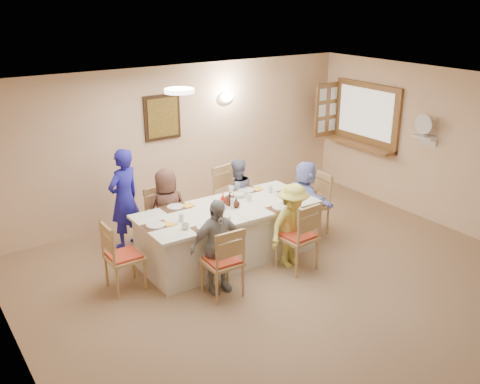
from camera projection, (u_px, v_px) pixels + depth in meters
ground at (317, 302)px, 6.55m from camera, size 7.00×7.00×0.00m
room_walls at (324, 186)px, 6.02m from camera, size 7.00×7.00×7.00m
wall_picture at (162, 117)px, 8.49m from camera, size 0.62×0.05×0.72m
wall_sconce at (227, 97)px, 9.03m from camera, size 0.26×0.09×0.18m
ceiling_light at (179, 91)px, 6.33m from camera, size 0.36×0.36×0.05m
serving_hatch at (366, 115)px, 9.57m from camera, size 0.06×1.50×1.15m
hatch_sill at (359, 144)px, 9.69m from camera, size 0.30×1.50×0.05m
shutter_door at (327, 110)px, 10.03m from camera, size 0.55×0.04×1.00m
fan_shelf at (425, 137)px, 8.52m from camera, size 0.22×0.36×0.03m
desk_fan at (425, 128)px, 8.45m from camera, size 0.30×0.30×0.28m
dining_table at (228, 233)px, 7.54m from camera, size 2.54×1.08×0.76m
chair_back_left at (164, 219)px, 7.82m from camera, size 0.50×0.50×0.91m
chair_back_right at (232, 199)px, 8.43m from camera, size 0.58×0.58×1.02m
chair_front_left at (222, 260)px, 6.57m from camera, size 0.46×0.46×0.94m
chair_front_right at (297, 235)px, 7.19m from camera, size 0.51×0.51×0.99m
chair_left_end at (124, 255)px, 6.70m from camera, size 0.45×0.45×0.94m
chair_right_end at (312, 204)px, 8.32m from camera, size 0.51×0.51×0.96m
diner_back_left at (167, 211)px, 7.67m from camera, size 0.68×0.50×1.25m
diner_back_right at (237, 196)px, 8.31m from camera, size 0.63×0.51×1.19m
diner_front_left at (217, 246)px, 6.62m from camera, size 0.76×0.39×1.23m
diner_front_right at (292, 226)px, 7.25m from camera, size 0.90×0.67×1.19m
diner_right_end at (306, 198)px, 8.21m from camera, size 1.24×0.76×1.19m
caregiver at (124, 199)px, 7.76m from camera, size 0.79×0.73×1.51m
placemat_fl at (206, 228)px, 6.77m from camera, size 0.34×0.25×0.01m
plate_fl at (206, 227)px, 6.76m from camera, size 0.24×0.24×0.01m
napkin_fl at (220, 226)px, 6.82m from camera, size 0.14×0.14×0.01m
placemat_fr at (281, 208)px, 7.40m from camera, size 0.35×0.26×0.01m
plate_fr at (281, 207)px, 7.39m from camera, size 0.24×0.24×0.01m
napkin_fr at (293, 206)px, 7.45m from camera, size 0.14×0.14×0.01m
placemat_bl at (175, 207)px, 7.42m from camera, size 0.38×0.28×0.01m
plate_bl at (175, 207)px, 7.42m from camera, size 0.23×0.23×0.01m
napkin_bl at (188, 205)px, 7.47m from camera, size 0.15×0.15×0.01m
placemat_br at (246, 191)px, 8.05m from camera, size 0.36×0.27×0.01m
plate_br at (246, 190)px, 8.04m from camera, size 0.24×0.24×0.01m
napkin_br at (258, 189)px, 8.10m from camera, size 0.14×0.14×0.01m
placemat_le at (156, 226)px, 6.83m from camera, size 0.33×0.25×0.01m
plate_le at (156, 225)px, 6.83m from camera, size 0.24×0.24×0.02m
napkin_le at (170, 223)px, 6.88m from camera, size 0.15×0.15×0.01m
placemat_re at (291, 192)px, 7.99m from camera, size 0.36×0.27×0.01m
plate_re at (291, 191)px, 7.99m from camera, size 0.24×0.24×0.02m
napkin_re at (302, 190)px, 8.05m from camera, size 0.14×0.14×0.01m
teacup_a at (185, 226)px, 6.73m from camera, size 0.16×0.16×0.08m
teacup_b at (231, 189)px, 7.98m from camera, size 0.14×0.14×0.09m
bowl_a at (223, 216)px, 7.06m from camera, size 0.23×0.23×0.05m
bowl_b at (239, 195)px, 7.80m from camera, size 0.30×0.30×0.06m
condiment_ketchup at (223, 201)px, 7.36m from camera, size 0.14×0.14×0.22m
condiment_brown at (230, 198)px, 7.47m from camera, size 0.11×0.11×0.20m
condiment_malt at (236, 203)px, 7.40m from camera, size 0.14×0.14×0.13m
drinking_glass at (217, 205)px, 7.35m from camera, size 0.06×0.06×0.10m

